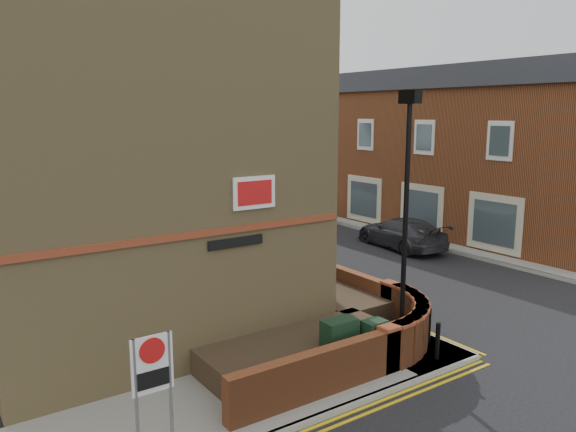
# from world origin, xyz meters

# --- Properties ---
(ground) EXTENTS (120.00, 120.00, 0.00)m
(ground) POSITION_xyz_m (0.00, 0.00, 0.00)
(ground) COLOR black
(ground) RESTS_ON ground
(pavement_corner) EXTENTS (13.00, 3.00, 0.12)m
(pavement_corner) POSITION_xyz_m (-3.50, 1.50, 0.06)
(pavement_corner) COLOR gray
(pavement_corner) RESTS_ON ground
(pavement_main) EXTENTS (2.00, 32.00, 0.12)m
(pavement_main) POSITION_xyz_m (2.00, 16.00, 0.06)
(pavement_main) COLOR gray
(pavement_main) RESTS_ON ground
(pavement_far) EXTENTS (4.00, 40.00, 0.12)m
(pavement_far) POSITION_xyz_m (13.00, 13.00, 0.06)
(pavement_far) COLOR gray
(pavement_far) RESTS_ON ground
(kerb_main_near) EXTENTS (0.15, 32.00, 0.12)m
(kerb_main_near) POSITION_xyz_m (3.00, 16.00, 0.06)
(kerb_main_near) COLOR gray
(kerb_main_near) RESTS_ON ground
(kerb_main_far) EXTENTS (0.15, 40.00, 0.12)m
(kerb_main_far) POSITION_xyz_m (11.00, 13.00, 0.06)
(kerb_main_far) COLOR gray
(kerb_main_far) RESTS_ON ground
(yellow_lines_main) EXTENTS (0.28, 32.00, 0.01)m
(yellow_lines_main) POSITION_xyz_m (3.25, 16.00, 0.01)
(yellow_lines_main) COLOR gold
(yellow_lines_main) RESTS_ON ground
(corner_building) EXTENTS (8.95, 10.40, 13.60)m
(corner_building) POSITION_xyz_m (-2.84, 8.00, 6.23)
(corner_building) COLOR #9C8553
(corner_building) RESTS_ON ground
(garden_wall) EXTENTS (6.80, 6.00, 1.20)m
(garden_wall) POSITION_xyz_m (0.00, 2.50, 0.00)
(garden_wall) COLOR brown
(garden_wall) RESTS_ON ground
(lamppost) EXTENTS (0.25, 0.50, 6.30)m
(lamppost) POSITION_xyz_m (1.60, 1.20, 3.34)
(lamppost) COLOR black
(lamppost) RESTS_ON pavement_corner
(utility_cabinet_large) EXTENTS (0.80, 0.45, 1.20)m
(utility_cabinet_large) POSITION_xyz_m (-0.30, 1.30, 0.72)
(utility_cabinet_large) COLOR black
(utility_cabinet_large) RESTS_ON pavement_corner
(utility_cabinet_small) EXTENTS (0.55, 0.40, 1.10)m
(utility_cabinet_small) POSITION_xyz_m (0.50, 1.00, 0.67)
(utility_cabinet_small) COLOR black
(utility_cabinet_small) RESTS_ON pavement_corner
(bollard_near) EXTENTS (0.11, 0.11, 0.90)m
(bollard_near) POSITION_xyz_m (2.00, 0.40, 0.57)
(bollard_near) COLOR black
(bollard_near) RESTS_ON pavement_corner
(bollard_far) EXTENTS (0.11, 0.11, 0.90)m
(bollard_far) POSITION_xyz_m (2.60, 1.20, 0.57)
(bollard_far) COLOR black
(bollard_far) RESTS_ON pavement_corner
(zone_sign) EXTENTS (0.72, 0.07, 2.20)m
(zone_sign) POSITION_xyz_m (-5.00, 0.50, 1.64)
(zone_sign) COLOR slate
(zone_sign) RESTS_ON pavement_corner
(far_terrace) EXTENTS (5.40, 30.40, 8.00)m
(far_terrace) POSITION_xyz_m (14.50, 17.00, 4.04)
(far_terrace) COLOR brown
(far_terrace) RESTS_ON ground
(far_terrace_cream) EXTENTS (5.40, 12.40, 8.00)m
(far_terrace_cream) POSITION_xyz_m (14.50, 38.00, 4.05)
(far_terrace_cream) COLOR beige
(far_terrace_cream) RESTS_ON ground
(tree_near) EXTENTS (3.64, 3.65, 6.70)m
(tree_near) POSITION_xyz_m (2.00, 14.05, 4.70)
(tree_near) COLOR #382B1E
(tree_near) RESTS_ON pavement_main
(tree_mid) EXTENTS (4.03, 4.03, 7.42)m
(tree_mid) POSITION_xyz_m (2.00, 22.05, 5.20)
(tree_mid) COLOR #382B1E
(tree_mid) RESTS_ON pavement_main
(tree_far) EXTENTS (3.81, 3.81, 7.00)m
(tree_far) POSITION_xyz_m (2.00, 30.05, 4.91)
(tree_far) COLOR #382B1E
(tree_far) RESTS_ON pavement_main
(traffic_light_assembly) EXTENTS (0.20, 0.16, 4.20)m
(traffic_light_assembly) POSITION_xyz_m (2.40, 25.00, 2.78)
(traffic_light_assembly) COLOR black
(traffic_light_assembly) RESTS_ON pavement_main
(silver_car_near) EXTENTS (2.29, 4.00, 1.25)m
(silver_car_near) POSITION_xyz_m (5.00, 14.67, 0.62)
(silver_car_near) COLOR #9C9CA3
(silver_car_near) RESTS_ON ground
(red_car_main) EXTENTS (4.15, 5.48, 1.38)m
(red_car_main) POSITION_xyz_m (4.03, 21.21, 0.69)
(red_car_main) COLOR maroon
(red_car_main) RESTS_ON ground
(grey_car_far) EXTENTS (2.49, 4.92, 1.37)m
(grey_car_far) POSITION_xyz_m (9.86, 9.19, 0.68)
(grey_car_far) COLOR #313137
(grey_car_far) RESTS_ON ground
(silver_car_far) EXTENTS (2.72, 4.53, 1.44)m
(silver_car_far) POSITION_xyz_m (9.53, 17.38, 0.72)
(silver_car_far) COLOR gray
(silver_car_far) RESTS_ON ground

